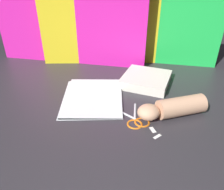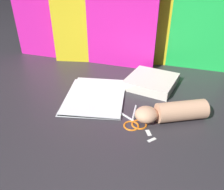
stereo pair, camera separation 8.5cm
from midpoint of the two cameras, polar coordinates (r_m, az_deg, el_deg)
ground_plane at (r=0.90m, az=-2.08°, el=-2.57°), size 6.00×6.00×0.00m
backdrop_panel_left at (r=1.27m, az=-13.75°, el=20.53°), size 0.85×0.17×0.58m
backdrop_panel_center at (r=1.25m, az=-2.12°, el=16.94°), size 0.78×0.05×0.40m
backdrop_panel_right at (r=1.27m, az=13.10°, el=16.43°), size 0.53×0.11×0.40m
paper_stack at (r=0.95m, az=-7.59°, el=-0.55°), size 0.27×0.33×0.01m
book_closed at (r=1.06m, az=6.62°, el=3.95°), size 0.28×0.28×0.04m
scissors at (r=0.81m, az=3.32°, el=-6.48°), size 0.15×0.17×0.01m
hand_forearm at (r=0.83m, az=12.80°, el=-3.38°), size 0.28×0.15×0.07m
paper_scrap_near at (r=0.75m, az=8.55°, el=-10.76°), size 0.03×0.03×0.00m
paper_scrap_mid at (r=0.77m, az=7.50°, el=-9.11°), size 0.02×0.03×0.00m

